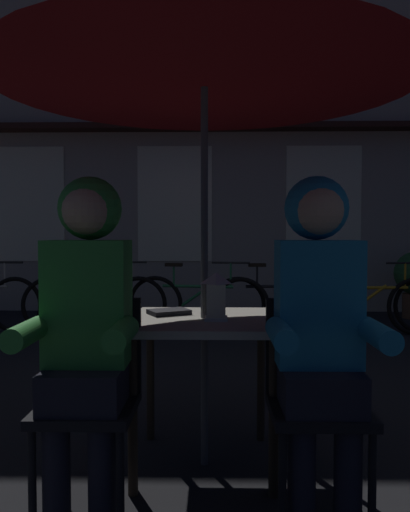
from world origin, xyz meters
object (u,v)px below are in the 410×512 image
Objects in this scene: lantern at (216,295)px; person_right_hooded at (319,309)px; bicycle_fifth at (371,305)px; book at (169,312)px; chair_left at (91,390)px; patio_umbrella at (204,48)px; chair_right at (315,391)px; person_left_hooded at (87,309)px; bicycle_third at (197,303)px; cafe_table at (204,338)px; bicycle_fourth at (281,303)px; bicycle_second at (94,303)px.

person_right_hooded reaches higher than lantern.
bicycle_fifth is 8.40× the size of book.
lantern is 0.27× the size of chair_left.
chair_right is at bearing -37.55° from patio_umbrella.
patio_umbrella reaches higher than chair_right.
person_right_hooded is (0.96, 0.00, 0.00)m from person_left_hooded.
person_left_hooded reaches higher than bicycle_third.
person_right_hooded is 7.00× the size of book.
bicycle_fifth is at bearing 58.28° from person_left_hooded.
person_right_hooded is 0.84× the size of bicycle_third.
person_right_hooded is (0.00, -0.06, 0.36)m from chair_right.
book is (0.29, 0.54, -0.09)m from person_left_hooded.
person_left_hooded is 0.84× the size of bicycle_third.
bicycle_fifth is at bearing 69.87° from chair_right.
chair_left is 4.35× the size of book.
cafe_table is at bearing 37.55° from chair_left.
patio_umbrella is at bearing -103.44° from bicycle_fourth.
person_left_hooded is 0.62m from book.
chair_left reaches higher than cafe_table.
patio_umbrella is at bearing -118.92° from bicycle_fifth.
lantern is 3.77m from bicycle_second.
book is (-1.01, -3.33, 0.41)m from bicycle_fourth.
chair_right is at bearing -110.13° from bicycle_fifth.
chair_right is 3.85m from bicycle_third.
bicycle_third is at bearing 92.57° from patio_umbrella.
bicycle_fourth is at bearing 45.48° from book.
person_left_hooded is (-0.00, -0.06, 0.36)m from chair_left.
bicycle_fourth is at bearing 71.39° from person_left_hooded.
person_left_hooded reaches higher than bicycle_fourth.
person_right_hooded reaches higher than bicycle_fifth.
cafe_table is 3.79m from bicycle_fifth.
cafe_table is 0.44× the size of bicycle_third.
cafe_table is 0.44× the size of bicycle_fifth.
lantern reaches higher than bicycle_second.
person_left_hooded is 1.00× the size of person_right_hooded.
chair_left is 0.52× the size of bicycle_third.
lantern is at bearing 144.51° from chair_right.
bicycle_fifth is (2.31, 3.68, -0.14)m from chair_left.
patio_umbrella is 1.38× the size of bicycle_fifth.
chair_left is 1.00× the size of chair_right.
lantern is at bearing -49.66° from patio_umbrella.
chair_right is 0.36m from person_right_hooded.
book is at bearing 144.29° from chair_right.
lantern is 0.14× the size of bicycle_third.
patio_umbrella is 1.68m from chair_left.
book is (-0.67, 0.48, 0.26)m from chair_right.
chair_right reaches higher than cafe_table.
bicycle_second is at bearing 102.90° from person_left_hooded.
bicycle_third is at bearing 85.07° from chair_left.
chair_right is 0.62× the size of person_right_hooded.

